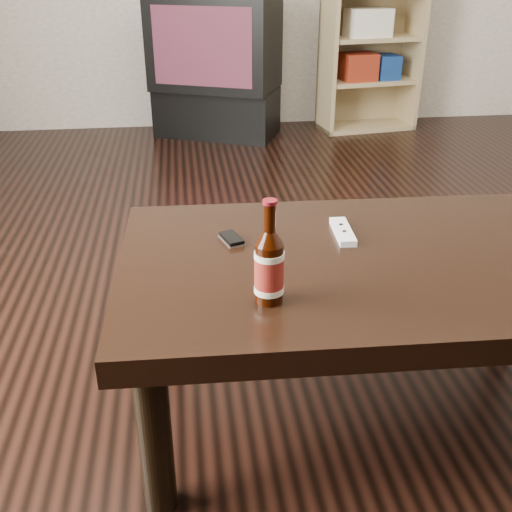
{
  "coord_description": "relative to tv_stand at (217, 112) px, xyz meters",
  "views": [
    {
      "loc": [
        -0.69,
        -1.74,
        1.24
      ],
      "look_at": [
        -0.54,
        -0.57,
        0.63
      ],
      "focal_mm": 42.0,
      "sensor_mm": 36.0,
      "label": 1
    }
  ],
  "objects": [
    {
      "name": "floor",
      "position": [
        0.42,
        -2.7,
        -0.18
      ],
      "size": [
        5.0,
        6.0,
        0.01
      ],
      "primitive_type": "cube",
      "color": "black",
      "rests_on": "ground"
    },
    {
      "name": "tv_stand",
      "position": [
        0.0,
        0.0,
        0.0
      ],
      "size": [
        0.96,
        0.74,
        0.34
      ],
      "primitive_type": "cube",
      "rotation": [
        0.0,
        0.0,
        -0.41
      ],
      "color": "black",
      "rests_on": "floor"
    },
    {
      "name": "phone",
      "position": [
        -0.15,
        -2.94,
        0.35
      ],
      "size": [
        0.07,
        0.1,
        0.02
      ],
      "rotation": [
        0.0,
        0.0,
        0.3
      ],
      "color": "silver",
      "rests_on": "coffee_table"
    },
    {
      "name": "remote",
      "position": [
        0.17,
        -2.94,
        0.35
      ],
      "size": [
        0.06,
        0.17,
        0.02
      ],
      "rotation": [
        0.0,
        0.0,
        -0.05
      ],
      "color": "white",
      "rests_on": "coffee_table"
    },
    {
      "name": "coffee_table",
      "position": [
        0.23,
        -3.07,
        0.28
      ],
      "size": [
        1.4,
        0.84,
        0.52
      ],
      "rotation": [
        0.0,
        0.0,
        -0.03
      ],
      "color": "black",
      "rests_on": "floor"
    },
    {
      "name": "tv",
      "position": [
        -0.0,
        -0.0,
        0.49
      ],
      "size": [
        0.99,
        0.83,
        0.64
      ],
      "rotation": [
        0.0,
        0.0,
        -0.41
      ],
      "color": "black",
      "rests_on": "tv_stand"
    },
    {
      "name": "bookshelf",
      "position": [
        1.14,
        0.07,
        0.52
      ],
      "size": [
        0.75,
        0.42,
        1.33
      ],
      "rotation": [
        0.0,
        0.0,
        0.14
      ],
      "color": "tan",
      "rests_on": "floor"
    },
    {
      "name": "beer_bottle",
      "position": [
        -0.09,
        -3.27,
        0.43
      ],
      "size": [
        0.09,
        0.09,
        0.25
      ],
      "rotation": [
        0.0,
        0.0,
        0.32
      ],
      "color": "black",
      "rests_on": "coffee_table"
    }
  ]
}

